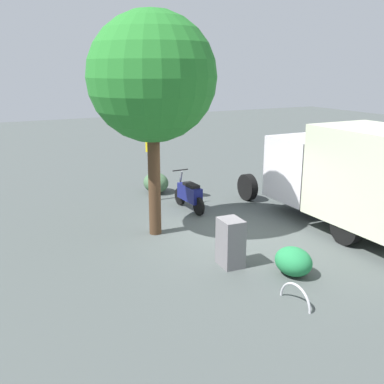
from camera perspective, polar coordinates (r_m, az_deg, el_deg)
ground_plane at (r=12.40m, az=3.78°, el=-5.39°), size 60.00×60.00×0.00m
box_truck_near at (r=12.97m, az=20.44°, el=2.02°), size 7.34×2.24×2.92m
motorcycle at (r=14.31m, az=-0.32°, el=-0.28°), size 1.81×0.55×1.20m
stop_sign at (r=15.09m, az=-5.05°, el=5.98°), size 0.71×0.33×2.90m
street_tree at (r=11.73m, az=-5.04°, el=14.07°), size 3.27×3.27×5.79m
utility_cabinet at (r=10.40m, az=4.86°, el=-6.34°), size 0.64×0.52×1.11m
bike_rack_hoop at (r=9.23m, az=12.79°, el=-13.54°), size 0.85×0.09×0.85m
shrub_near_sign at (r=10.27m, az=12.61°, el=-8.49°), size 0.90×0.74×0.62m
shrub_mid_verge at (r=16.41m, az=-4.55°, el=1.17°), size 1.06×0.87×0.72m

